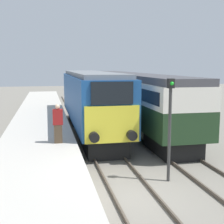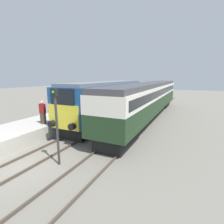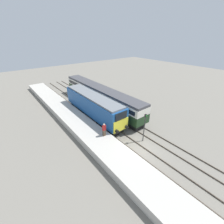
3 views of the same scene
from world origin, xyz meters
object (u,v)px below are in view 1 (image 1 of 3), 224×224
Objects in this scene: locomotive at (91,99)px; person_on_platform at (58,124)px; passenger_carriage at (129,93)px; signal_post at (170,121)px.

locomotive is 8.03× the size of person_on_platform.
passenger_carriage reaches higher than person_on_platform.
passenger_carriage is 5.46× the size of signal_post.
signal_post is (1.70, -9.27, 0.11)m from locomotive.
locomotive is at bearing 100.39° from signal_post.
signal_post is at bearing -35.89° from person_on_platform.
locomotive reaches higher than signal_post.
signal_post reaches higher than person_on_platform.
passenger_carriage is at bearing 58.64° from person_on_platform.
person_on_platform is at bearing -121.36° from passenger_carriage.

